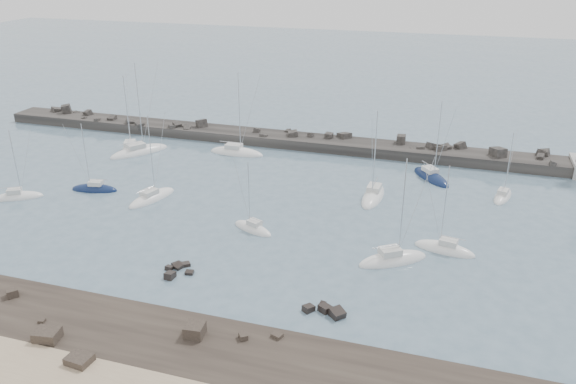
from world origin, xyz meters
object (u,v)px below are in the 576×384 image
at_px(sailboat_4, 237,153).
at_px(sailboat_5, 253,229).
at_px(sailboat_6, 373,197).
at_px(sailboat_0, 18,197).
at_px(sailboat_3, 152,198).
at_px(sailboat_10, 503,197).
at_px(sailboat_9, 445,250).
at_px(sailboat_1, 131,149).
at_px(sailboat_7, 393,260).
at_px(sailboat_8, 431,177).
at_px(sailboat_2, 95,189).
at_px(sailboat_13, 139,152).

bearing_deg(sailboat_4, sailboat_5, -63.94).
xyz_separation_m(sailboat_4, sailboat_6, (26.62, -12.08, 0.01)).
distance_m(sailboat_0, sailboat_3, 19.87).
relative_size(sailboat_0, sailboat_10, 1.05).
bearing_deg(sailboat_5, sailboat_9, 4.11).
xyz_separation_m(sailboat_1, sailboat_6, (46.04, -8.45, 0.00)).
height_order(sailboat_5, sailboat_7, sailboat_7).
bearing_deg(sailboat_5, sailboat_4, 116.06).
bearing_deg(sailboat_8, sailboat_1, -178.02).
distance_m(sailboat_2, sailboat_5, 28.17).
bearing_deg(sailboat_5, sailboat_7, -8.25).
relative_size(sailboat_1, sailboat_3, 1.07).
relative_size(sailboat_6, sailboat_8, 1.05).
bearing_deg(sailboat_7, sailboat_0, 177.91).
height_order(sailboat_2, sailboat_5, sailboat_2).
xyz_separation_m(sailboat_5, sailboat_6, (13.36, 15.04, 0.01)).
distance_m(sailboat_3, sailboat_13, 21.48).
relative_size(sailboat_7, sailboat_9, 1.16).
xyz_separation_m(sailboat_7, sailboat_13, (-48.74, 24.95, -0.01)).
bearing_deg(sailboat_5, sailboat_6, 48.38).
height_order(sailboat_5, sailboat_9, sailboat_9).
bearing_deg(sailboat_6, sailboat_2, -166.52).
relative_size(sailboat_2, sailboat_5, 1.12).
xyz_separation_m(sailboat_2, sailboat_5, (27.69, -5.19, -0.00)).
bearing_deg(sailboat_4, sailboat_13, -163.99).
distance_m(sailboat_3, sailboat_10, 51.83).
xyz_separation_m(sailboat_0, sailboat_6, (50.09, 15.71, 0.01)).
height_order(sailboat_0, sailboat_4, sailboat_4).
relative_size(sailboat_8, sailboat_9, 1.16).
distance_m(sailboat_6, sailboat_7, 18.47).
distance_m(sailboat_0, sailboat_7, 55.32).
distance_m(sailboat_3, sailboat_6, 32.64).
height_order(sailboat_2, sailboat_4, sailboat_4).
relative_size(sailboat_0, sailboat_7, 0.81).
bearing_deg(sailboat_5, sailboat_0, -178.95).
xyz_separation_m(sailboat_6, sailboat_8, (7.64, 10.31, -0.01)).
distance_m(sailboat_3, sailboat_5, 18.29).
relative_size(sailboat_2, sailboat_7, 0.82).
bearing_deg(sailboat_10, sailboat_8, 156.64).
bearing_deg(sailboat_13, sailboat_7, -27.11).
relative_size(sailboat_1, sailboat_6, 1.00).
relative_size(sailboat_6, sailboat_13, 0.84).
distance_m(sailboat_0, sailboat_6, 52.49).
height_order(sailboat_1, sailboat_7, sailboat_1).
distance_m(sailboat_1, sailboat_13, 2.78).
distance_m(sailboat_5, sailboat_13, 37.51).
relative_size(sailboat_2, sailboat_13, 0.66).
bearing_deg(sailboat_10, sailboat_5, -146.82).
relative_size(sailboat_5, sailboat_13, 0.59).
xyz_separation_m(sailboat_3, sailboat_4, (4.37, 22.29, 0.00)).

